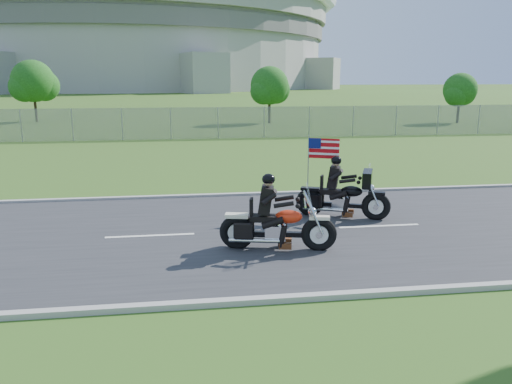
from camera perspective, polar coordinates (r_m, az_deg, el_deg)
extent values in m
plane|color=#344C17|center=(12.83, -3.04, -4.81)|extent=(420.00, 420.00, 0.00)
cube|color=#28282B|center=(12.82, -3.04, -4.72)|extent=(120.00, 8.00, 0.04)
cube|color=#9E9B93|center=(16.71, -4.24, -0.39)|extent=(120.00, 0.18, 0.12)
cube|color=#9E9B93|center=(9.06, -0.78, -12.36)|extent=(120.00, 0.18, 0.12)
cube|color=gray|center=(32.54, -15.06, 7.51)|extent=(60.00, 0.03, 2.00)
cylinder|color=#A3A099|center=(183.25, -14.34, 14.66)|extent=(130.00, 130.00, 20.00)
cylinder|color=#605E5B|center=(183.62, -14.47, 16.84)|extent=(132.00, 132.00, 4.00)
cylinder|color=#A3A099|center=(184.14, -14.58, 18.70)|extent=(134.00, 134.00, 6.00)
torus|color=white|center=(184.60, -14.65, 19.93)|extent=(140.40, 140.40, 4.40)
cylinder|color=#382316|center=(42.83, 1.54, 9.55)|extent=(0.22, 0.22, 2.52)
sphere|color=#1A4412|center=(42.75, 1.55, 12.08)|extent=(3.20, 3.20, 3.20)
sphere|color=#1A4412|center=(43.34, 2.30, 11.61)|extent=(2.40, 2.40, 2.40)
sphere|color=#1A4412|center=(42.28, 0.88, 11.46)|extent=(2.24, 2.24, 2.24)
cylinder|color=#382316|center=(48.03, -23.91, 9.00)|extent=(0.22, 0.22, 2.80)
sphere|color=#1A4412|center=(47.96, -24.15, 11.50)|extent=(3.60, 3.60, 3.60)
sphere|color=#1A4412|center=(48.30, -23.09, 11.12)|extent=(2.70, 2.70, 2.70)
sphere|color=#1A4412|center=(47.71, -24.98, 10.82)|extent=(2.52, 2.52, 2.52)
cylinder|color=#382316|center=(46.37, 22.11, 8.71)|extent=(0.22, 0.22, 2.24)
sphere|color=#1A4412|center=(46.30, 22.30, 10.77)|extent=(2.80, 2.80, 2.80)
sphere|color=#1A4412|center=(46.95, 22.61, 10.38)|extent=(2.10, 2.10, 2.10)
sphere|color=#1A4412|center=(45.77, 21.93, 10.29)|extent=(1.96, 1.96, 1.96)
torus|color=black|center=(11.54, 7.21, -4.79)|extent=(0.85, 0.37, 0.82)
torus|color=black|center=(11.59, -2.18, -4.61)|extent=(0.85, 0.37, 0.82)
ellipsoid|color=red|center=(11.41, 3.75, -2.83)|extent=(0.68, 0.48, 0.31)
cube|color=black|center=(11.44, 0.85, -2.99)|extent=(0.67, 0.45, 0.13)
cube|color=black|center=(11.32, 1.14, -0.89)|extent=(0.35, 0.49, 0.61)
sphere|color=black|center=(11.21, 1.44, 1.48)|extent=(0.36, 0.36, 0.30)
cube|color=silver|center=(11.28, 6.05, -0.26)|extent=(0.15, 0.51, 0.44)
torus|color=black|center=(14.25, 13.55, -1.62)|extent=(0.82, 0.50, 0.81)
torus|color=black|center=(14.40, 6.17, -1.16)|extent=(0.82, 0.50, 0.81)
ellipsoid|color=black|center=(14.18, 10.87, 0.08)|extent=(0.70, 0.56, 0.30)
cube|color=black|center=(14.24, 8.59, 0.05)|extent=(0.68, 0.53, 0.13)
cube|color=black|center=(14.15, 8.87, 1.71)|extent=(0.41, 0.50, 0.60)
sphere|color=black|center=(14.06, 9.15, 3.57)|extent=(0.39, 0.39, 0.29)
cube|color=black|center=(14.08, 12.61, 1.49)|extent=(0.56, 0.90, 0.44)
cube|color=#B70C11|center=(14.27, 7.77, 4.95)|extent=(0.81, 0.36, 0.57)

